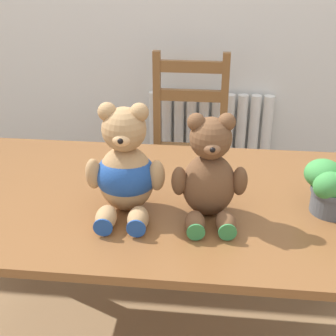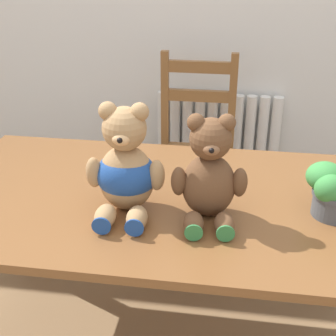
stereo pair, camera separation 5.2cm
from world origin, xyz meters
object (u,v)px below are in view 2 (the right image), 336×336
wooden_chair_behind (194,154)px  potted_plant (336,189)px  teddy_bear_left (126,169)px  teddy_bear_right (209,175)px

wooden_chair_behind → potted_plant: (0.53, -0.89, 0.32)m
teddy_bear_left → potted_plant: (0.67, 0.07, -0.05)m
teddy_bear_left → potted_plant: bearing=-177.3°
wooden_chair_behind → teddy_bear_right: size_ratio=2.86×
wooden_chair_behind → teddy_bear_left: teddy_bear_left is taller
teddy_bear_right → wooden_chair_behind: bearing=-88.3°
wooden_chair_behind → teddy_bear_left: 1.03m
teddy_bear_left → wooden_chair_behind: bearing=-101.1°
teddy_bear_right → potted_plant: bearing=-176.2°
wooden_chair_behind → teddy_bear_left: size_ratio=2.68×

